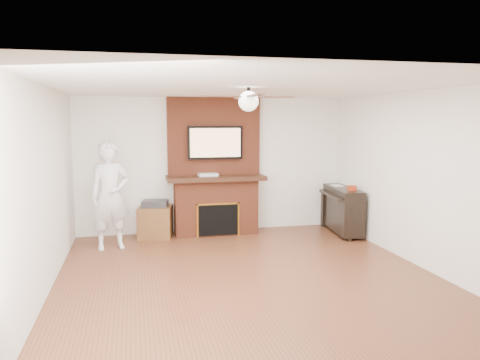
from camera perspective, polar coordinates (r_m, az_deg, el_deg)
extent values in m
cube|color=#562C19|center=(6.43, 0.99, -12.44)|extent=(5.36, 5.86, 0.18)
cube|color=white|center=(6.07, 1.04, 12.11)|extent=(5.36, 5.86, 0.18)
cube|color=white|center=(8.87, -3.40, 1.90)|extent=(5.36, 0.18, 2.50)
cube|color=white|center=(3.47, 12.46, -6.67)|extent=(5.36, 0.18, 2.50)
cube|color=white|center=(6.04, -23.59, -1.21)|extent=(0.18, 5.86, 2.50)
cube|color=white|center=(7.18, 21.51, 0.14)|extent=(0.18, 5.86, 2.50)
cube|color=brown|center=(8.64, -2.99, -3.26)|extent=(1.50, 0.50, 1.00)
cube|color=black|center=(8.53, -2.98, 0.27)|extent=(1.78, 0.64, 0.08)
cube|color=brown|center=(8.65, -3.22, 5.34)|extent=(1.70, 0.20, 1.42)
cube|color=black|center=(8.44, -2.68, -4.88)|extent=(0.70, 0.06, 0.55)
cube|color=#BF8C2D|center=(8.37, -2.69, -2.94)|extent=(0.78, 0.02, 0.03)
cube|color=#BF8C2D|center=(8.37, -5.21, -4.99)|extent=(0.03, 0.02, 0.61)
cube|color=#BF8C2D|center=(8.50, -0.18, -4.77)|extent=(0.03, 0.02, 0.61)
cube|color=black|center=(8.51, -3.05, 4.57)|extent=(1.00, 0.07, 0.60)
cube|color=#F0B17F|center=(8.48, -3.00, 4.56)|extent=(0.92, 0.01, 0.52)
cylinder|color=black|center=(6.06, 1.04, 10.61)|extent=(0.04, 0.04, 0.14)
sphere|color=white|center=(6.06, 1.04, 9.57)|extent=(0.26, 0.26, 0.26)
cube|color=black|center=(6.15, 4.07, 10.08)|extent=(0.55, 0.11, 0.01)
cube|color=black|center=(6.38, 0.31, 9.99)|extent=(0.11, 0.55, 0.01)
cube|color=black|center=(5.99, -2.07, 10.17)|extent=(0.55, 0.11, 0.01)
cube|color=black|center=(5.74, 1.85, 10.29)|extent=(0.11, 0.55, 0.01)
imported|color=white|center=(7.83, -15.53, -1.88)|extent=(0.71, 0.55, 1.74)
cube|color=brown|center=(8.55, -10.26, -5.02)|extent=(0.67, 0.67, 0.55)
cube|color=#29292B|center=(8.49, -10.31, -2.83)|extent=(0.50, 0.43, 0.11)
cube|color=black|center=(8.87, 12.41, -3.49)|extent=(0.52, 1.33, 0.80)
cube|color=black|center=(8.32, 13.22, -4.92)|extent=(0.06, 0.10, 0.70)
cube|color=black|center=(9.35, 10.11, -3.50)|extent=(0.06, 0.10, 0.70)
cube|color=black|center=(8.74, 11.16, -1.83)|extent=(0.28, 1.21, 0.05)
cube|color=silver|center=(9.03, 11.81, -0.67)|extent=(0.18, 0.25, 0.01)
cube|color=#AB3315|center=(8.49, 13.49, -0.96)|extent=(0.12, 0.12, 0.09)
cube|color=silver|center=(8.48, -3.95, 0.66)|extent=(0.37, 0.22, 0.05)
cylinder|color=#BA6815|center=(8.56, -4.17, -6.35)|extent=(0.07, 0.07, 0.13)
cylinder|color=#44762F|center=(8.60, -2.93, -6.44)|extent=(0.06, 0.06, 0.08)
cylinder|color=beige|center=(8.56, -1.90, -6.41)|extent=(0.07, 0.07, 0.11)
cylinder|color=#2E4F8C|center=(8.61, -2.10, -6.41)|extent=(0.06, 0.06, 0.09)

